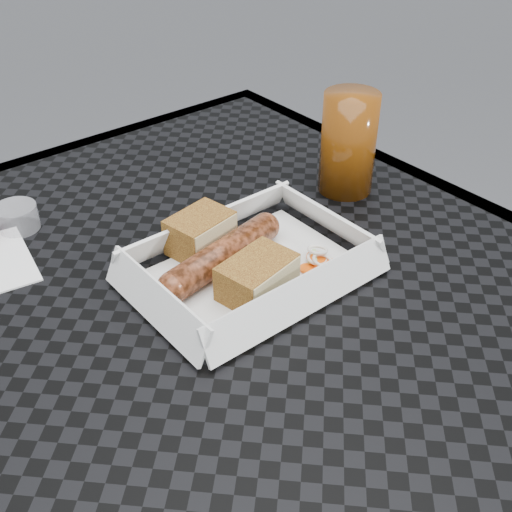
# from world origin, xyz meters

# --- Properties ---
(patio_table) EXTENTS (0.80, 0.80, 0.74)m
(patio_table) POSITION_xyz_m (0.00, 0.00, 0.67)
(patio_table) COLOR black
(patio_table) RESTS_ON ground
(food_tray) EXTENTS (0.22, 0.15, 0.00)m
(food_tray) POSITION_xyz_m (0.06, -0.03, 0.75)
(food_tray) COLOR white
(food_tray) RESTS_ON patio_table
(bratwurst) EXTENTS (0.18, 0.06, 0.03)m
(bratwurst) POSITION_xyz_m (0.04, -0.00, 0.77)
(bratwurst) COLOR brown
(bratwurst) RESTS_ON food_tray
(bread_near) EXTENTS (0.08, 0.06, 0.04)m
(bread_near) POSITION_xyz_m (0.05, 0.04, 0.77)
(bread_near) COLOR olive
(bread_near) RESTS_ON food_tray
(bread_far) EXTENTS (0.09, 0.06, 0.04)m
(bread_far) POSITION_xyz_m (0.05, -0.06, 0.77)
(bread_far) COLOR olive
(bread_far) RESTS_ON food_tray
(veg_garnish) EXTENTS (0.03, 0.03, 0.00)m
(veg_garnish) POSITION_xyz_m (0.13, -0.06, 0.75)
(veg_garnish) COLOR #FD590B
(veg_garnish) RESTS_ON food_tray
(condiment_cup_empty) EXTENTS (0.05, 0.05, 0.03)m
(condiment_cup_empty) POSITION_xyz_m (-0.09, 0.22, 0.76)
(condiment_cup_empty) COLOR silver
(condiment_cup_empty) RESTS_ON patio_table
(drink_glass) EXTENTS (0.07, 0.07, 0.13)m
(drink_glass) POSITION_xyz_m (0.28, 0.04, 0.81)
(drink_glass) COLOR #5F2D08
(drink_glass) RESTS_ON patio_table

